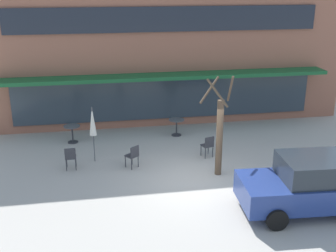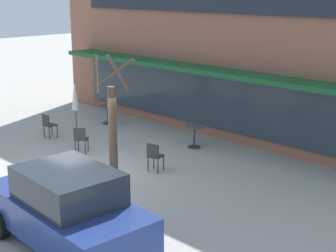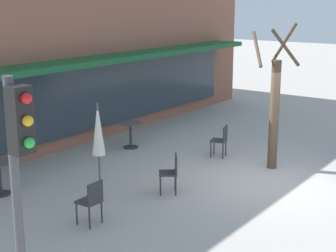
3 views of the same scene
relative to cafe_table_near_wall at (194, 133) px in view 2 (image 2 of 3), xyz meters
name	(u,v)px [view 2 (image 2 of 3)]	position (x,y,z in m)	size (l,w,h in m)	color
ground_plane	(81,180)	(-0.23, -4.59, -0.52)	(80.00, 80.00, 0.00)	#ADA8A0
building_facade	(281,35)	(-0.23, 5.37, 2.97)	(17.60, 9.10, 6.97)	#935B47
cafe_table_near_wall	(194,133)	(0.00, 0.00, 0.00)	(0.70, 0.70, 0.76)	#333338
cafe_table_streetside	(108,111)	(-4.60, -0.09, 0.00)	(0.70, 0.70, 0.76)	#333338
patio_umbrella_green_folded	(75,95)	(-3.67, -2.26, 1.11)	(0.28, 0.28, 2.20)	#4C4C51
cafe_chair_0	(154,155)	(0.77, -2.62, 0.01)	(0.50, 0.50, 0.89)	#333338
cafe_chair_1	(81,138)	(-2.25, -3.11, 0.01)	(0.56, 0.56, 0.89)	#333338
cafe_chair_2	(48,124)	(-4.54, -2.88, 0.01)	(0.41, 0.41, 0.89)	#333338
parked_sedan	(67,208)	(2.76, -7.09, 0.36)	(4.30, 2.21, 1.76)	navy
street_tree	(113,129)	(0.73, -4.16, 1.10)	(1.13, 1.34, 3.71)	brown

